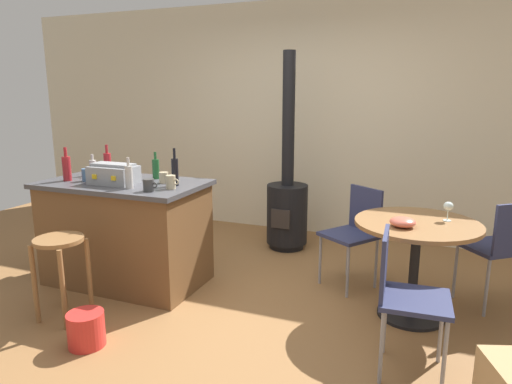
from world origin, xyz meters
TOP-DOWN VIEW (x-y plane):
  - ground_plane at (0.00, 0.00)m, footprint 8.80×8.80m
  - back_wall at (0.00, 2.26)m, footprint 8.00×0.10m
  - kitchen_island at (-1.14, 0.14)m, footprint 1.41×0.80m
  - wooden_stool at (-1.15, -0.61)m, footprint 0.36×0.36m
  - dining_table at (1.28, 0.39)m, footprint 0.90×0.90m
  - folding_chair_near at (1.25, -0.37)m, footprint 0.42×0.42m
  - folding_chair_far at (1.87, 0.78)m, footprint 0.56×0.56m
  - folding_chair_left at (0.76, 0.83)m, footprint 0.56×0.56m
  - wood_stove at (-0.09, 1.55)m, footprint 0.44×0.45m
  - toolbox at (-1.15, 0.05)m, footprint 0.39×0.25m
  - bottle_0 at (-0.95, 0.37)m, footprint 0.06×0.06m
  - bottle_1 at (-1.47, 0.36)m, footprint 0.07×0.07m
  - bottle_2 at (-1.62, 0.01)m, footprint 0.07×0.07m
  - bottle_3 at (-0.91, -0.06)m, footprint 0.06×0.06m
  - bottle_4 at (-1.59, 0.30)m, footprint 0.06×0.06m
  - bottle_5 at (-0.63, 0.17)m, footprint 0.06×0.06m
  - cup_0 at (-1.45, 0.05)m, footprint 0.11×0.07m
  - cup_1 at (-0.70, -0.10)m, footprint 0.12×0.09m
  - cup_2 at (-0.78, 0.23)m, footprint 0.11×0.08m
  - cup_3 at (-1.29, 0.31)m, footprint 0.11×0.07m
  - cup_4 at (-0.59, 0.05)m, footprint 0.11×0.08m
  - wine_glass at (1.48, 0.50)m, footprint 0.07×0.07m
  - serving_bowl at (1.18, 0.22)m, footprint 0.18×0.18m
  - plastic_bucket at (-0.73, -0.85)m, footprint 0.25×0.25m

SIDE VIEW (x-z plane):
  - ground_plane at x=0.00m, z-range 0.00..0.00m
  - plastic_bucket at x=-0.73m, z-range 0.00..0.24m
  - kitchen_island at x=-1.14m, z-range 0.00..0.92m
  - wooden_stool at x=-1.15m, z-range 0.16..0.79m
  - folding_chair_left at x=0.76m, z-range 0.08..0.94m
  - wood_stove at x=-0.09m, z-range -0.53..1.56m
  - folding_chair_near at x=1.25m, z-range 0.08..0.96m
  - folding_chair_far at x=1.87m, z-range 0.09..0.97m
  - dining_table at x=1.28m, z-range 0.19..0.94m
  - serving_bowl at x=1.18m, z-range 0.75..0.82m
  - wine_glass at x=1.48m, z-range 0.78..0.93m
  - cup_3 at x=-1.29m, z-range 0.92..1.00m
  - cup_2 at x=-0.78m, z-range 0.92..1.01m
  - cup_1 at x=-0.70m, z-range 0.92..1.01m
  - cup_4 at x=-0.59m, z-range 0.92..1.03m
  - cup_0 at x=-1.45m, z-range 0.92..1.03m
  - bottle_4 at x=-1.59m, z-range 0.89..1.09m
  - toolbox at x=-1.15m, z-range 0.91..1.09m
  - bottle_0 at x=-0.95m, z-range 0.89..1.13m
  - bottle_3 at x=-0.91m, z-range 0.89..1.14m
  - bottle_1 at x=-1.47m, z-range 0.88..1.17m
  - bottle_2 at x=-1.62m, z-range 0.88..1.18m
  - bottle_5 at x=-0.63m, z-range 0.88..1.19m
  - back_wall at x=0.00m, z-range 0.00..2.70m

